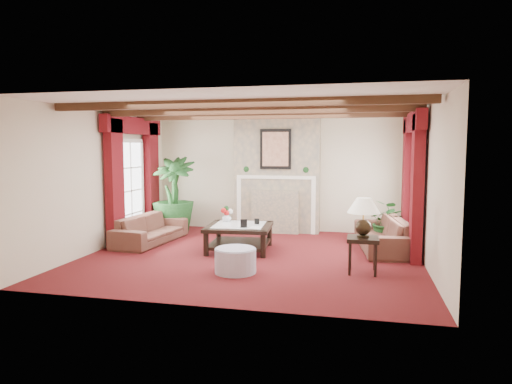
% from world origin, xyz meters
% --- Properties ---
extents(floor, '(6.00, 6.00, 0.00)m').
position_xyz_m(floor, '(0.00, 0.00, 0.00)').
color(floor, '#3F0B0E').
rests_on(floor, ground).
extents(ceiling, '(6.00, 6.00, 0.00)m').
position_xyz_m(ceiling, '(0.00, 0.00, 2.70)').
color(ceiling, white).
rests_on(ceiling, floor).
extents(back_wall, '(6.00, 0.02, 2.70)m').
position_xyz_m(back_wall, '(0.00, 2.75, 1.35)').
color(back_wall, beige).
rests_on(back_wall, ground).
extents(left_wall, '(0.02, 5.50, 2.70)m').
position_xyz_m(left_wall, '(-3.00, 0.00, 1.35)').
color(left_wall, beige).
rests_on(left_wall, ground).
extents(right_wall, '(0.02, 5.50, 2.70)m').
position_xyz_m(right_wall, '(3.00, 0.00, 1.35)').
color(right_wall, beige).
rests_on(right_wall, ground).
extents(ceiling_beams, '(6.00, 3.00, 0.12)m').
position_xyz_m(ceiling_beams, '(0.00, 0.00, 2.64)').
color(ceiling_beams, '#341D10').
rests_on(ceiling_beams, ceiling).
extents(fireplace, '(2.00, 0.52, 2.70)m').
position_xyz_m(fireplace, '(0.00, 2.55, 2.70)').
color(fireplace, tan).
rests_on(fireplace, ground).
extents(french_door_left, '(0.10, 1.10, 2.16)m').
position_xyz_m(french_door_left, '(-2.97, 1.00, 2.13)').
color(french_door_left, white).
rests_on(french_door_left, ground).
extents(french_door_right, '(0.10, 1.10, 2.16)m').
position_xyz_m(french_door_right, '(2.97, 1.00, 2.13)').
color(french_door_right, white).
rests_on(french_door_right, ground).
extents(curtains_left, '(0.20, 2.40, 2.55)m').
position_xyz_m(curtains_left, '(-2.86, 1.00, 2.55)').
color(curtains_left, '#4F0A11').
rests_on(curtains_left, ground).
extents(curtains_right, '(0.20, 2.40, 2.55)m').
position_xyz_m(curtains_right, '(2.86, 1.00, 2.55)').
color(curtains_right, '#4F0A11').
rests_on(curtains_right, ground).
extents(sofa_left, '(2.06, 0.91, 0.77)m').
position_xyz_m(sofa_left, '(-2.35, 0.67, 0.38)').
color(sofa_left, '#330D18').
rests_on(sofa_left, ground).
extents(sofa_right, '(2.26, 1.14, 0.83)m').
position_xyz_m(sofa_right, '(2.35, 1.08, 0.41)').
color(sofa_right, '#330D18').
rests_on(sofa_right, ground).
extents(potted_palm, '(1.09, 1.82, 0.99)m').
position_xyz_m(potted_palm, '(-2.34, 1.88, 0.50)').
color(potted_palm, black).
rests_on(potted_palm, ground).
extents(small_plant, '(1.69, 1.69, 0.71)m').
position_xyz_m(small_plant, '(2.48, 1.76, 0.35)').
color(small_plant, black).
rests_on(small_plant, ground).
extents(coffee_table, '(1.31, 1.31, 0.50)m').
position_xyz_m(coffee_table, '(-0.35, 0.38, 0.25)').
color(coffee_table, black).
rests_on(coffee_table, ground).
extents(side_table, '(0.57, 0.57, 0.58)m').
position_xyz_m(side_table, '(1.97, -0.71, 0.29)').
color(side_table, black).
rests_on(side_table, ground).
extents(ottoman, '(0.66, 0.66, 0.39)m').
position_xyz_m(ottoman, '(-0.00, -1.15, 0.19)').
color(ottoman, '#A69CB1').
rests_on(ottoman, ground).
extents(table_lamp, '(0.51, 0.51, 0.64)m').
position_xyz_m(table_lamp, '(1.97, -0.71, 0.90)').
color(table_lamp, black).
rests_on(table_lamp, side_table).
extents(flower_vase, '(0.26, 0.26, 0.18)m').
position_xyz_m(flower_vase, '(-0.69, 0.70, 0.59)').
color(flower_vase, silver).
rests_on(flower_vase, coffee_table).
extents(book, '(0.21, 0.07, 0.28)m').
position_xyz_m(book, '(-0.07, 0.08, 0.63)').
color(book, black).
rests_on(book, coffee_table).
extents(photo_frame_a, '(0.12, 0.07, 0.17)m').
position_xyz_m(photo_frame_a, '(-0.18, 0.08, 0.58)').
color(photo_frame_a, black).
rests_on(photo_frame_a, coffee_table).
extents(photo_frame_b, '(0.10, 0.03, 0.12)m').
position_xyz_m(photo_frame_b, '(-0.02, 0.49, 0.56)').
color(photo_frame_b, black).
rests_on(photo_frame_b, coffee_table).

